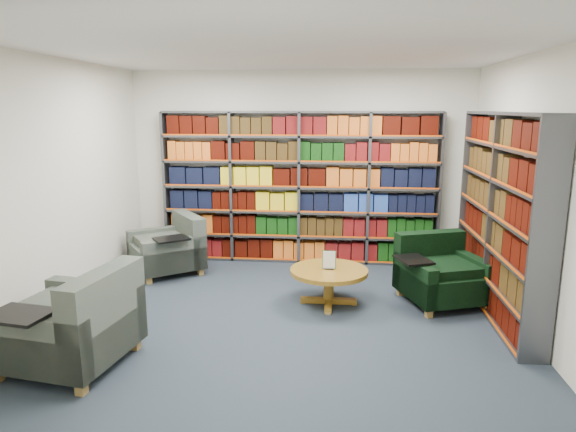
# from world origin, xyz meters

# --- Properties ---
(room_shell) EXTENTS (5.02, 5.02, 2.82)m
(room_shell) POSITION_xyz_m (0.00, 0.00, 1.40)
(room_shell) COLOR #192530
(room_shell) RESTS_ON ground
(bookshelf_back) EXTENTS (4.00, 0.28, 2.20)m
(bookshelf_back) POSITION_xyz_m (0.00, 2.34, 1.10)
(bookshelf_back) COLOR #47494F
(bookshelf_back) RESTS_ON ground
(bookshelf_right) EXTENTS (0.28, 2.50, 2.20)m
(bookshelf_right) POSITION_xyz_m (2.34, 0.60, 1.10)
(bookshelf_right) COLOR #47494F
(bookshelf_right) RESTS_ON ground
(chair_teal_left) EXTENTS (1.22, 1.23, 0.79)m
(chair_teal_left) POSITION_xyz_m (-1.73, 1.64, 0.32)
(chair_teal_left) COLOR #00232F
(chair_teal_left) RESTS_ON ground
(chair_green_right) EXTENTS (1.14, 1.10, 0.79)m
(chair_green_right) POSITION_xyz_m (1.77, 0.86, 0.32)
(chair_green_right) COLOR black
(chair_green_right) RESTS_ON ground
(chair_teal_front) EXTENTS (1.13, 1.25, 0.90)m
(chair_teal_front) POSITION_xyz_m (-1.71, -1.08, 0.36)
(chair_teal_front) COLOR #00232F
(chair_teal_front) RESTS_ON ground
(coffee_table) EXTENTS (0.90, 0.90, 0.63)m
(coffee_table) POSITION_xyz_m (0.48, 0.62, 0.34)
(coffee_table) COLOR #8A601B
(coffee_table) RESTS_ON ground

